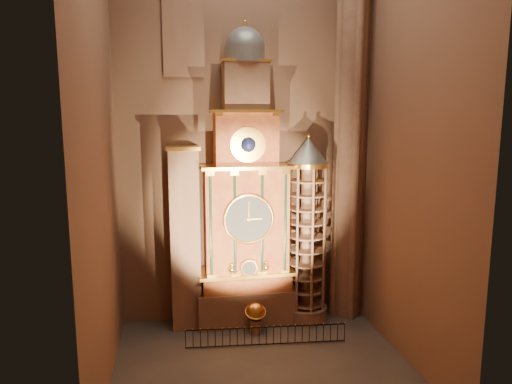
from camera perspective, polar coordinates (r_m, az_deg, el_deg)
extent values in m
plane|color=#383330|center=(23.30, 0.85, -20.89)|extent=(14.00, 14.00, 0.00)
plane|color=brown|center=(26.08, -1.69, 7.70)|extent=(22.00, 0.00, 22.00)
plane|color=brown|center=(20.02, -19.28, 6.75)|extent=(0.00, 22.00, 22.00)
plane|color=brown|center=(22.62, 18.73, 7.00)|extent=(0.00, 22.00, 22.00)
cube|color=#8C634C|center=(27.26, -1.26, -13.87)|extent=(5.60, 2.20, 2.00)
cube|color=maroon|center=(26.71, -1.27, -10.91)|extent=(5.00, 2.00, 1.00)
cube|color=#FFC14B|center=(26.48, -1.25, -9.83)|extent=(5.40, 2.30, 0.18)
cube|color=maroon|center=(25.72, -1.30, -3.57)|extent=(4.60, 2.00, 6.00)
cylinder|color=black|center=(24.65, -5.70, -4.17)|extent=(0.32, 0.32, 5.60)
cylinder|color=black|center=(24.78, -2.70, -4.06)|extent=(0.32, 0.32, 5.60)
cylinder|color=black|center=(25.02, 0.72, -3.92)|extent=(0.32, 0.32, 5.60)
cylinder|color=black|center=(25.30, 3.61, -3.80)|extent=(0.32, 0.32, 5.60)
cube|color=#FFC14B|center=(25.17, -1.30, 3.20)|extent=(5.00, 2.25, 0.18)
cylinder|color=#2D3033|center=(24.68, -0.93, -3.39)|extent=(2.60, 0.12, 2.60)
torus|color=#FFC14B|center=(24.63, -0.91, -3.42)|extent=(2.80, 0.16, 2.80)
cylinder|color=#FFC14B|center=(25.26, -0.85, -9.46)|extent=(0.90, 0.10, 0.90)
sphere|color=#FFC14B|center=(25.20, -3.03, -9.64)|extent=(0.36, 0.36, 0.36)
sphere|color=#FFC14B|center=(25.49, 1.26, -9.40)|extent=(0.36, 0.36, 0.36)
cube|color=maroon|center=(25.11, -1.33, 6.50)|extent=(3.40, 1.80, 3.00)
sphere|color=#0D1042|center=(24.23, -0.99, 5.93)|extent=(0.80, 0.80, 0.80)
cube|color=#FFC14B|center=(25.04, -1.33, 10.04)|extent=(3.80, 2.00, 0.15)
cube|color=#8C634C|center=(25.14, -1.36, 12.89)|extent=(2.40, 1.60, 2.60)
sphere|color=slate|center=(25.36, -1.38, 17.63)|extent=(2.10, 2.10, 2.10)
cylinder|color=#FFC14B|center=(25.51, -1.38, 19.63)|extent=(0.14, 0.14, 0.80)
cube|color=#8C634C|center=(25.66, -8.85, -6.00)|extent=(1.60, 1.40, 10.00)
cube|color=#FFC14B|center=(25.85, -8.71, -10.53)|extent=(1.35, 0.10, 2.10)
cube|color=#4C2114|center=(25.80, -8.70, -10.57)|extent=(1.05, 0.04, 1.75)
cube|color=#FFC14B|center=(25.10, -8.85, -4.93)|extent=(1.35, 0.10, 2.10)
cube|color=#4C2114|center=(25.04, -8.85, -4.96)|extent=(1.05, 0.04, 1.75)
cube|color=#FFC14B|center=(24.60, -9.00, 0.95)|extent=(1.35, 0.10, 2.10)
cube|color=#4C2114|center=(24.54, -9.00, 0.93)|extent=(1.05, 0.04, 1.75)
cube|color=#FFC14B|center=(24.83, -9.14, 5.43)|extent=(1.80, 1.60, 0.20)
cylinder|color=#8C634C|center=(27.95, 6.19, -14.66)|extent=(2.50, 2.50, 0.80)
cylinder|color=#8C634C|center=(26.46, 6.36, -5.71)|extent=(0.70, 0.70, 8.20)
cylinder|color=#FFC14B|center=(25.71, 6.52, 3.38)|extent=(2.40, 2.40, 0.25)
cone|color=slate|center=(25.64, 6.56, 5.16)|extent=(2.30, 2.30, 1.50)
sphere|color=#FFC14B|center=(25.60, 6.59, 6.94)|extent=(0.20, 0.20, 0.20)
cylinder|color=#8C634C|center=(26.74, 11.79, 7.55)|extent=(1.60, 1.60, 22.00)
cylinder|color=#8C634C|center=(27.06, 13.38, 7.51)|extent=(0.44, 0.44, 22.00)
cylinder|color=#8C634C|center=(26.45, 10.18, 7.58)|extent=(0.44, 0.44, 22.00)
cylinder|color=#8C634C|center=(27.49, 11.16, 7.61)|extent=(0.44, 0.44, 22.00)
cylinder|color=#8C634C|center=(26.01, 12.46, 7.48)|extent=(0.44, 0.44, 22.00)
cube|color=navy|center=(26.17, -9.10, 19.70)|extent=(2.00, 0.10, 5.00)
cube|color=#8C634C|center=(26.11, -9.10, 19.72)|extent=(2.20, 0.06, 5.20)
cylinder|color=#8C634C|center=(26.16, -0.07, -16.42)|extent=(0.64, 0.64, 0.75)
sphere|color=gold|center=(25.80, -0.07, -14.71)|extent=(0.96, 0.96, 0.96)
torus|color=gold|center=(25.80, -0.07, -14.71)|extent=(1.18, 1.11, 0.52)
cube|color=black|center=(24.53, 1.31, -16.52)|extent=(8.27, 0.76, 0.04)
cube|color=black|center=(24.96, 1.30, -18.48)|extent=(8.27, 0.76, 0.04)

